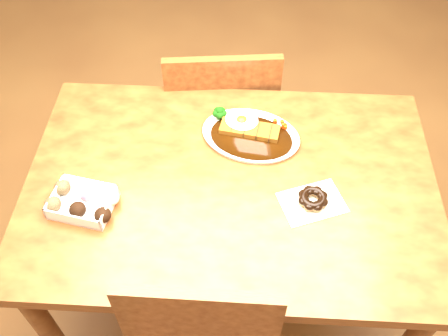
# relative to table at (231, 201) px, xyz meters

# --- Properties ---
(ground) EXTENTS (6.00, 6.00, 0.00)m
(ground) POSITION_rel_table_xyz_m (0.00, 0.00, -0.65)
(ground) COLOR brown
(ground) RESTS_ON ground
(table) EXTENTS (1.20, 0.80, 0.75)m
(table) POSITION_rel_table_xyz_m (0.00, 0.00, 0.00)
(table) COLOR #4E200F
(table) RESTS_ON ground
(chair_far) EXTENTS (0.46, 0.46, 0.87)m
(chair_far) POSITION_rel_table_xyz_m (-0.06, 0.54, -0.17)
(chair_far) COLOR #4E200F
(chair_far) RESTS_ON ground
(katsu_curry_plate) EXTENTS (0.34, 0.28, 0.06)m
(katsu_curry_plate) POSITION_rel_table_xyz_m (0.05, 0.18, 0.11)
(katsu_curry_plate) COLOR white
(katsu_curry_plate) RESTS_ON table
(donut_box) EXTENTS (0.20, 0.16, 0.05)m
(donut_box) POSITION_rel_table_xyz_m (-0.41, -0.11, 0.12)
(donut_box) COLOR white
(donut_box) RESTS_ON table
(pon_de_ring) EXTENTS (0.21, 0.18, 0.03)m
(pon_de_ring) POSITION_rel_table_xyz_m (0.23, -0.06, 0.12)
(pon_de_ring) COLOR silver
(pon_de_ring) RESTS_ON table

